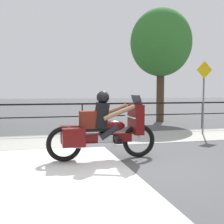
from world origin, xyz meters
TOP-DOWN VIEW (x-y plane):
  - ground_plane at (0.00, 0.00)m, footprint 120.00×120.00m
  - sidewalk_band at (0.00, 3.40)m, footprint 44.00×2.40m
  - crosswalk_band at (-1.19, -0.20)m, footprint 2.74×6.00m
  - fence_railing at (0.00, 5.00)m, footprint 36.00×0.05m
  - motorcycle at (-0.17, 0.68)m, footprint 2.52×0.76m
  - street_sign at (4.21, 3.53)m, footprint 0.63×0.06m
  - tree_behind_sign at (4.48, 7.92)m, footprint 3.11×3.11m

SIDE VIEW (x-z plane):
  - ground_plane at x=0.00m, z-range 0.00..0.00m
  - crosswalk_band at x=-1.19m, z-range 0.00..0.01m
  - sidewalk_band at x=0.00m, z-range 0.00..0.01m
  - motorcycle at x=-0.17m, z-range -0.08..1.48m
  - fence_railing at x=0.00m, z-range 0.32..1.43m
  - street_sign at x=4.21m, z-range 0.29..2.93m
  - tree_behind_sign at x=4.48m, z-range 1.13..6.88m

